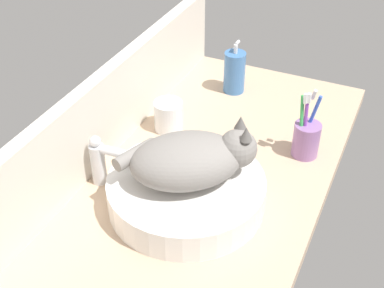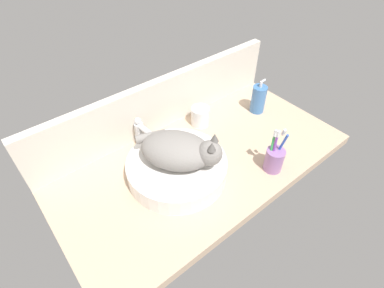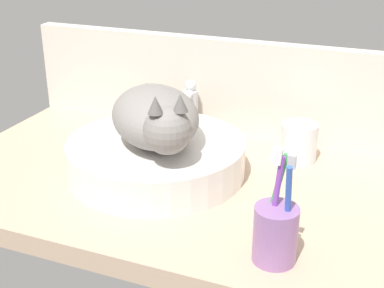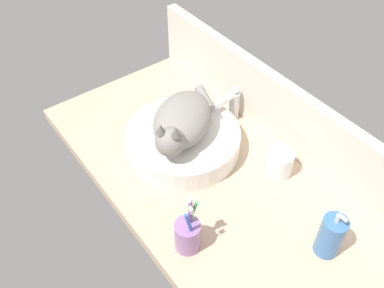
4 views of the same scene
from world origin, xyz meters
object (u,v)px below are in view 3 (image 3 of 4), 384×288
Objects in this scene: sink_basin at (157,157)px; cat at (157,117)px; water_glass at (298,144)px; faucet at (189,107)px; toothbrush_cup at (276,231)px.

cat reaches higher than sink_basin.
water_glass is at bearing 33.79° from sink_basin.
cat is 32.35cm from water_glass.
sink_basin is at bearing -146.21° from water_glass.
faucet is 1.60× the size of water_glass.
toothbrush_cup is at bearing -52.96° from faucet.
cat is 2.22× the size of faucet.
toothbrush_cup is (29.93, -20.30, 1.55)cm from sink_basin.
toothbrush_cup is (31.45, -41.67, -2.12)cm from faucet.
toothbrush_cup is at bearing -33.51° from cat.
water_glass is (25.83, 17.29, 0.07)cm from sink_basin.
toothbrush_cup reaches higher than faucet.
faucet reaches higher than water_glass.
cat is 1.61× the size of toothbrush_cup.
toothbrush_cup is at bearing -83.77° from water_glass.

